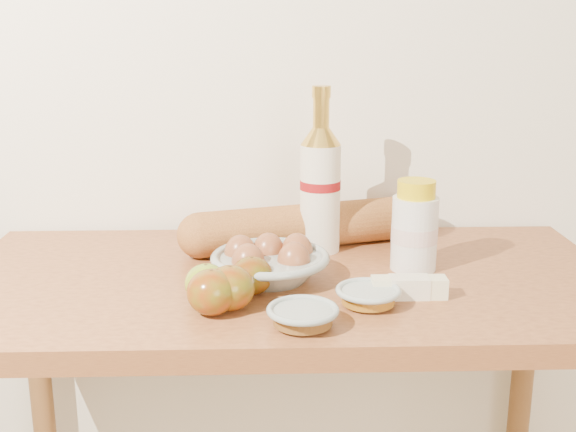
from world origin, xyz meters
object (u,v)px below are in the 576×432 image
object	(u,v)px
table	(287,338)
bourbon_bottle	(320,186)
egg_bowl	(270,262)
cream_bottle	(415,228)
baguette	(309,226)

from	to	relation	value
table	bourbon_bottle	distance (m)	0.30
table	egg_bowl	bearing A→B (deg)	-152.77
cream_bottle	table	bearing A→B (deg)	-150.05
baguette	cream_bottle	bearing A→B (deg)	-52.96
cream_bottle	baguette	size ratio (longest dim) A/B	0.31
egg_bowl	baguette	bearing A→B (deg)	66.15
table	bourbon_bottle	size ratio (longest dim) A/B	3.67
table	baguette	distance (m)	0.24
cream_bottle	egg_bowl	world-z (taller)	cream_bottle
cream_bottle	bourbon_bottle	bearing A→B (deg)	167.91
baguette	table	bearing A→B (deg)	-122.38
bourbon_bottle	egg_bowl	distance (m)	0.22
egg_bowl	table	bearing A→B (deg)	27.23
bourbon_bottle	baguette	distance (m)	0.09
bourbon_bottle	cream_bottle	distance (m)	0.21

